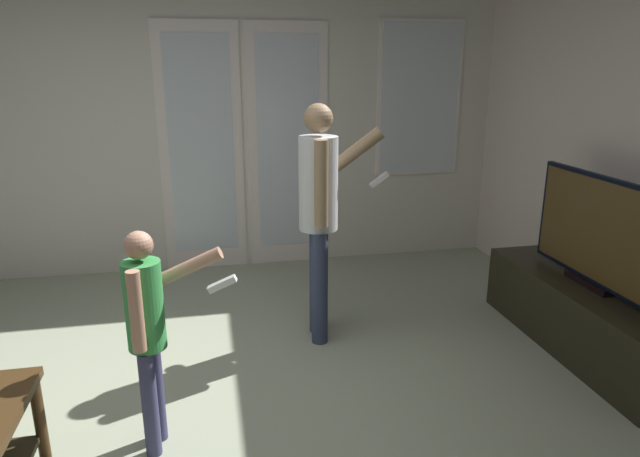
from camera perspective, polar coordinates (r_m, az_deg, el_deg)
ground_plane at (r=2.97m, az=-16.69°, el=-21.12°), size 5.99×5.21×0.02m
wall_back_with_doors at (r=4.95m, az=-14.26°, el=10.92°), size 5.99×0.09×2.74m
tv_stand at (r=3.97m, az=25.32°, el=-8.23°), size 0.47×1.60×0.44m
flat_screen_tv at (r=3.78m, az=26.31°, el=-0.27°), size 0.08×1.08×0.70m
person_adult at (r=3.52m, az=0.04°, el=2.63°), size 0.63×0.42×1.54m
person_child at (r=2.66m, az=-17.09°, el=-9.15°), size 0.51×0.29×1.08m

